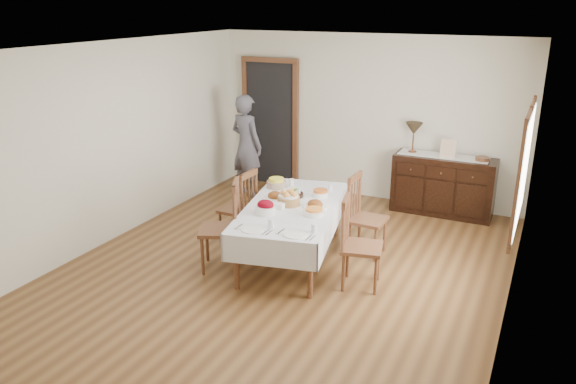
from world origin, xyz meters
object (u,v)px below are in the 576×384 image
at_px(dining_table, 292,212).
at_px(chair_right_far, 364,215).
at_px(chair_left_far, 241,206).
at_px(sideboard, 443,185).
at_px(chair_left_near, 224,225).
at_px(table_lamp, 414,129).
at_px(chair_right_near, 357,242).
at_px(person, 246,142).

height_order(dining_table, chair_right_far, chair_right_far).
height_order(chair_left_far, sideboard, chair_left_far).
relative_size(chair_left_near, table_lamp, 2.40).
relative_size(dining_table, chair_right_far, 2.19).
bearing_deg(chair_left_near, table_lamp, 128.87).
bearing_deg(chair_right_far, table_lamp, -1.07).
height_order(chair_left_near, sideboard, chair_left_near).
relative_size(chair_left_near, chair_left_far, 1.11).
bearing_deg(chair_left_far, chair_right_far, 104.90).
xyz_separation_m(sideboard, table_lamp, (-0.51, 0.04, 0.80)).
height_order(chair_left_near, chair_right_near, chair_left_near).
bearing_deg(dining_table, person, 119.92).
distance_m(chair_left_far, person, 1.97).
bearing_deg(chair_right_near, chair_left_near, 87.42).
bearing_deg(table_lamp, chair_left_near, -115.97).
bearing_deg(chair_left_far, dining_table, 77.91).
xyz_separation_m(chair_left_near, chair_right_far, (1.36, 1.12, -0.04)).
xyz_separation_m(chair_right_near, table_lamp, (-0.09, 2.77, 0.71)).
distance_m(chair_left_near, chair_left_far, 0.80).
height_order(sideboard, person, person).
distance_m(chair_left_near, person, 2.74).
bearing_deg(chair_left_near, chair_left_far, 170.92).
bearing_deg(person, chair_right_far, 166.48).
height_order(chair_right_near, sideboard, chair_right_near).
bearing_deg(chair_left_far, chair_left_near, 18.20).
xyz_separation_m(chair_right_far, sideboard, (0.62, 1.87, -0.08)).
height_order(chair_left_far, chair_right_far, chair_right_far).
xyz_separation_m(chair_right_near, person, (-2.67, 2.22, 0.36)).
bearing_deg(person, chair_right_near, 155.65).
distance_m(dining_table, person, 2.61).
bearing_deg(dining_table, chair_left_far, 153.97).
distance_m(dining_table, chair_right_far, 0.94).
bearing_deg(table_lamp, chair_left_far, -126.81).
bearing_deg(table_lamp, chair_right_far, -93.44).
distance_m(chair_right_near, table_lamp, 2.86).
height_order(dining_table, chair_left_near, chair_left_near).
bearing_deg(table_lamp, sideboard, -4.33).
xyz_separation_m(chair_right_near, sideboard, (0.42, 2.73, -0.09)).
bearing_deg(chair_left_near, chair_right_far, 104.34).
xyz_separation_m(chair_left_far, person, (-0.88, 1.72, 0.38)).
bearing_deg(dining_table, sideboard, 49.06).
bearing_deg(chair_left_near, chair_right_near, 74.37).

